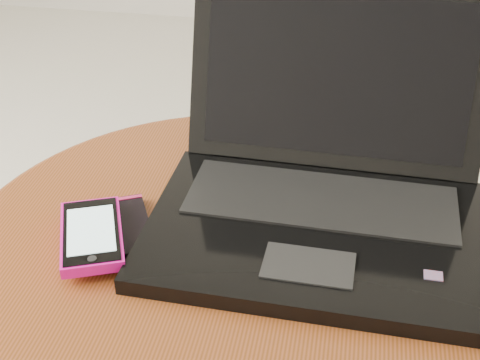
# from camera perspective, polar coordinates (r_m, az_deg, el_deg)

# --- Properties ---
(table) EXTENTS (0.64, 0.64, 0.51)m
(table) POSITION_cam_1_polar(r_m,az_deg,el_deg) (0.83, -0.56, -11.13)
(table) COLOR #603212
(table) RESTS_ON ground
(laptop) EXTENTS (0.38, 0.34, 0.24)m
(laptop) POSITION_cam_1_polar(r_m,az_deg,el_deg) (0.78, 6.95, -0.41)
(laptop) COLOR black
(laptop) RESTS_ON table
(phone_black) EXTENTS (0.10, 0.12, 0.01)m
(phone_black) POSITION_cam_1_polar(r_m,az_deg,el_deg) (0.78, -9.76, -3.91)
(phone_black) COLOR black
(phone_black) RESTS_ON table
(phone_pink) EXTENTS (0.11, 0.14, 0.01)m
(phone_pink) POSITION_cam_1_polar(r_m,az_deg,el_deg) (0.75, -12.41, -4.53)
(phone_pink) COLOR #E20E95
(phone_pink) RESTS_ON phone_black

